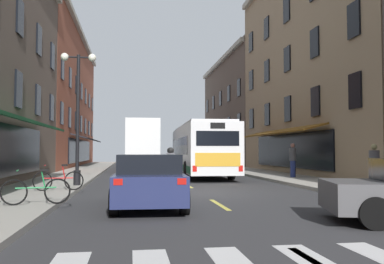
{
  "coord_description": "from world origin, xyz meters",
  "views": [
    {
      "loc": [
        -2.48,
        -15.02,
        1.51
      ],
      "look_at": [
        0.85,
        7.62,
        2.58
      ],
      "focal_mm": 38.73,
      "sensor_mm": 36.0,
      "label": 1
    }
  ],
  "objects_px": {
    "sedan_mid": "(142,160)",
    "bicycle_near": "(58,180)",
    "pedestrian_far": "(293,160)",
    "street_lamp_twin": "(78,112)",
    "transit_bus": "(200,149)",
    "sedan_far": "(149,180)",
    "box_truck": "(142,145)",
    "pedestrian_mid": "(374,166)",
    "bicycle_mid": "(36,190)",
    "motorcycle_rider": "(170,173)"
  },
  "relations": [
    {
      "from": "transit_bus",
      "to": "box_truck",
      "type": "bearing_deg",
      "value": 114.98
    },
    {
      "from": "motorcycle_rider",
      "to": "pedestrian_far",
      "type": "distance_m",
      "value": 8.89
    },
    {
      "from": "transit_bus",
      "to": "motorcycle_rider",
      "type": "distance_m",
      "value": 9.82
    },
    {
      "from": "bicycle_mid",
      "to": "pedestrian_mid",
      "type": "xyz_separation_m",
      "value": [
        11.05,
        2.59,
        0.47
      ]
    },
    {
      "from": "bicycle_mid",
      "to": "pedestrian_far",
      "type": "xyz_separation_m",
      "value": [
        10.91,
        9.82,
        0.56
      ]
    },
    {
      "from": "transit_bus",
      "to": "bicycle_mid",
      "type": "bearing_deg",
      "value": -115.6
    },
    {
      "from": "sedan_far",
      "to": "bicycle_near",
      "type": "bearing_deg",
      "value": 128.6
    },
    {
      "from": "bicycle_near",
      "to": "pedestrian_mid",
      "type": "bearing_deg",
      "value": -6.63
    },
    {
      "from": "bicycle_near",
      "to": "pedestrian_mid",
      "type": "height_order",
      "value": "pedestrian_mid"
    },
    {
      "from": "motorcycle_rider",
      "to": "transit_bus",
      "type": "bearing_deg",
      "value": 73.84
    },
    {
      "from": "sedan_mid",
      "to": "pedestrian_far",
      "type": "distance_m",
      "value": 22.67
    },
    {
      "from": "motorcycle_rider",
      "to": "pedestrian_mid",
      "type": "height_order",
      "value": "pedestrian_mid"
    },
    {
      "from": "pedestrian_far",
      "to": "street_lamp_twin",
      "type": "height_order",
      "value": "street_lamp_twin"
    },
    {
      "from": "pedestrian_far",
      "to": "sedan_far",
      "type": "bearing_deg",
      "value": 7.6
    },
    {
      "from": "pedestrian_far",
      "to": "box_truck",
      "type": "bearing_deg",
      "value": -98.32
    },
    {
      "from": "bicycle_near",
      "to": "motorcycle_rider",
      "type": "bearing_deg",
      "value": 7.24
    },
    {
      "from": "sedan_far",
      "to": "bicycle_mid",
      "type": "relative_size",
      "value": 2.62
    },
    {
      "from": "transit_bus",
      "to": "sedan_far",
      "type": "height_order",
      "value": "transit_bus"
    },
    {
      "from": "sedan_mid",
      "to": "bicycle_mid",
      "type": "relative_size",
      "value": 2.64
    },
    {
      "from": "motorcycle_rider",
      "to": "pedestrian_mid",
      "type": "relative_size",
      "value": 1.27
    },
    {
      "from": "sedan_mid",
      "to": "sedan_far",
      "type": "height_order",
      "value": "sedan_far"
    },
    {
      "from": "sedan_mid",
      "to": "street_lamp_twin",
      "type": "relative_size",
      "value": 0.83
    },
    {
      "from": "box_truck",
      "to": "sedan_far",
      "type": "height_order",
      "value": "box_truck"
    },
    {
      "from": "box_truck",
      "to": "bicycle_near",
      "type": "relative_size",
      "value": 4.68
    },
    {
      "from": "pedestrian_mid",
      "to": "sedan_far",
      "type": "bearing_deg",
      "value": -36.53
    },
    {
      "from": "box_truck",
      "to": "sedan_far",
      "type": "distance_m",
      "value": 20.95
    },
    {
      "from": "pedestrian_far",
      "to": "bicycle_mid",
      "type": "bearing_deg",
      "value": -0.75
    },
    {
      "from": "bicycle_near",
      "to": "pedestrian_far",
      "type": "height_order",
      "value": "pedestrian_far"
    },
    {
      "from": "sedan_far",
      "to": "box_truck",
      "type": "bearing_deg",
      "value": 89.12
    },
    {
      "from": "bicycle_near",
      "to": "street_lamp_twin",
      "type": "bearing_deg",
      "value": 81.21
    },
    {
      "from": "sedan_far",
      "to": "pedestrian_far",
      "type": "xyz_separation_m",
      "value": [
        8.02,
        9.67,
        0.34
      ]
    },
    {
      "from": "street_lamp_twin",
      "to": "sedan_mid",
      "type": "bearing_deg",
      "value": 82.63
    },
    {
      "from": "sedan_far",
      "to": "pedestrian_mid",
      "type": "relative_size",
      "value": 2.73
    },
    {
      "from": "sedan_mid",
      "to": "motorcycle_rider",
      "type": "relative_size",
      "value": 2.16
    },
    {
      "from": "sedan_far",
      "to": "street_lamp_twin",
      "type": "height_order",
      "value": "street_lamp_twin"
    },
    {
      "from": "sedan_mid",
      "to": "bicycle_near",
      "type": "distance_m",
      "value": 27.59
    },
    {
      "from": "pedestrian_mid",
      "to": "street_lamp_twin",
      "type": "xyz_separation_m",
      "value": [
        -10.8,
        3.54,
        2.14
      ]
    },
    {
      "from": "bicycle_near",
      "to": "bicycle_mid",
      "type": "height_order",
      "value": "same"
    },
    {
      "from": "pedestrian_mid",
      "to": "pedestrian_far",
      "type": "distance_m",
      "value": 7.23
    },
    {
      "from": "box_truck",
      "to": "sedan_mid",
      "type": "relative_size",
      "value": 1.78
    },
    {
      "from": "sedan_mid",
      "to": "bicycle_mid",
      "type": "distance_m",
      "value": 31.43
    },
    {
      "from": "pedestrian_mid",
      "to": "pedestrian_far",
      "type": "bearing_deg",
      "value": -142.15
    },
    {
      "from": "bicycle_mid",
      "to": "pedestrian_far",
      "type": "relative_size",
      "value": 0.95
    },
    {
      "from": "box_truck",
      "to": "pedestrian_mid",
      "type": "bearing_deg",
      "value": -67.01
    },
    {
      "from": "box_truck",
      "to": "motorcycle_rider",
      "type": "xyz_separation_m",
      "value": [
        0.67,
        -16.66,
        -1.26
      ]
    },
    {
      "from": "box_truck",
      "to": "bicycle_mid",
      "type": "height_order",
      "value": "box_truck"
    },
    {
      "from": "transit_bus",
      "to": "sedan_far",
      "type": "relative_size",
      "value": 2.65
    },
    {
      "from": "sedan_far",
      "to": "pedestrian_far",
      "type": "bearing_deg",
      "value": 50.34
    },
    {
      "from": "box_truck",
      "to": "street_lamp_twin",
      "type": "height_order",
      "value": "street_lamp_twin"
    },
    {
      "from": "pedestrian_mid",
      "to": "street_lamp_twin",
      "type": "bearing_deg",
      "value": -71.37
    }
  ]
}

